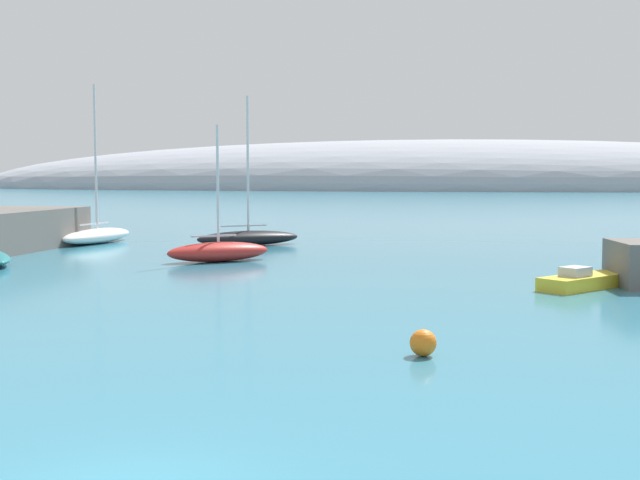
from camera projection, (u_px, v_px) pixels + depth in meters
distant_ridge at (431, 189)px, 254.33m from camera, size 306.09×78.11×30.25m
sailboat_white_mid_mooring at (97, 235)px, 57.30m from camera, size 3.00×7.83×10.94m
sailboat_red_outer_mooring at (218, 251)px, 45.40m from camera, size 5.76×5.02×7.50m
sailboat_black_end_of_line at (248, 237)px, 55.49m from camera, size 7.05×5.90×10.00m
motorboat_yellow_foreground at (585, 281)px, 34.85m from camera, size 4.29×4.61×0.97m
mooring_buoy_orange at (423, 343)px, 21.91m from camera, size 0.72×0.72×0.72m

